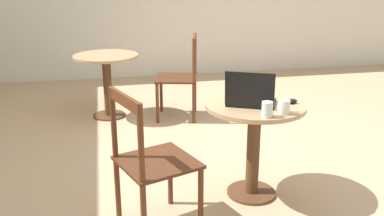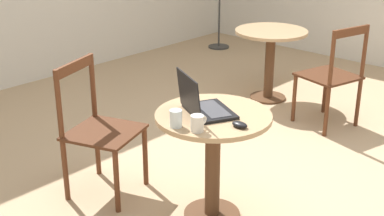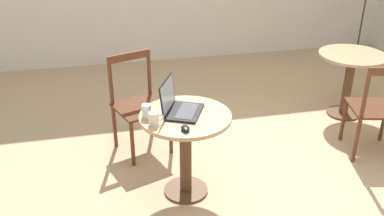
% 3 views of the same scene
% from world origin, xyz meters
% --- Properties ---
extents(ground_plane, '(16.00, 16.00, 0.00)m').
position_xyz_m(ground_plane, '(0.00, 0.00, 0.00)').
color(ground_plane, tan).
extents(cafe_table_near, '(0.71, 0.71, 0.71)m').
position_xyz_m(cafe_table_near, '(-0.65, -0.03, 0.53)').
color(cafe_table_near, '#51331E').
rests_on(cafe_table_near, ground_plane).
extents(cafe_table_mid, '(0.71, 0.71, 0.71)m').
position_xyz_m(cafe_table_mid, '(1.37, 0.96, 0.53)').
color(cafe_table_mid, '#51331E').
rests_on(cafe_table_mid, ground_plane).
extents(chair_near_back, '(0.57, 0.57, 0.93)m').
position_xyz_m(chair_near_back, '(-0.93, 0.75, 0.46)').
color(chair_near_back, '#562D19').
rests_on(chair_near_back, ground_plane).
extents(chair_mid_front, '(0.54, 0.54, 0.93)m').
position_xyz_m(chair_mid_front, '(1.18, 0.16, 0.46)').
color(chair_mid_front, '#562D19').
rests_on(chair_mid_front, ground_plane).
extents(laptop, '(0.39, 0.41, 0.26)m').
position_xyz_m(laptop, '(-0.69, 0.02, 0.76)').
color(laptop, black).
rests_on(laptop, cafe_table_near).
extents(mouse, '(0.06, 0.10, 0.03)m').
position_xyz_m(mouse, '(-0.70, -0.27, 0.73)').
color(mouse, black).
rests_on(mouse, cafe_table_near).
extents(mug, '(0.11, 0.07, 0.09)m').
position_xyz_m(mug, '(-0.90, -0.13, 0.76)').
color(mug, silver).
rests_on(mug, cafe_table_near).
extents(drinking_glass, '(0.07, 0.07, 0.10)m').
position_xyz_m(drinking_glass, '(-0.94, 0.00, 0.76)').
color(drinking_glass, silver).
rests_on(drinking_glass, cafe_table_near).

